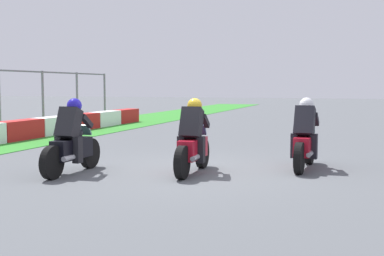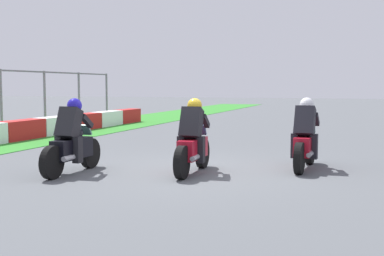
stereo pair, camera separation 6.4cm
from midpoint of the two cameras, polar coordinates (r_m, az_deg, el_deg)
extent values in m
plane|color=#52565A|center=(10.53, 0.22, -4.85)|extent=(120.00, 120.00, 0.00)
cube|color=red|center=(17.33, -18.87, -0.23)|extent=(1.91, 0.60, 0.64)
cube|color=white|center=(18.92, -15.32, 0.26)|extent=(1.91, 0.60, 0.64)
cube|color=red|center=(20.56, -12.33, 0.67)|extent=(1.91, 0.60, 0.64)
cube|color=white|center=(22.26, -9.79, 1.02)|extent=(1.91, 0.60, 0.64)
cube|color=red|center=(23.99, -7.61, 1.32)|extent=(1.91, 0.60, 0.64)
cylinder|color=slate|center=(21.69, -16.43, 3.06)|extent=(0.10, 0.10, 2.35)
cylinder|color=slate|center=(23.93, -12.82, 3.28)|extent=(0.10, 0.10, 2.35)
cylinder|color=slate|center=(26.25, -9.82, 3.46)|extent=(0.10, 0.10, 2.35)
cylinder|color=black|center=(11.72, 12.88, -2.41)|extent=(0.65, 0.17, 0.64)
cylinder|color=black|center=(10.35, 11.75, -3.34)|extent=(0.65, 0.17, 0.64)
cube|color=#AA1122|center=(11.01, 12.37, -1.91)|extent=(1.12, 0.38, 0.40)
ellipsoid|color=#AA1122|center=(11.08, 12.47, -0.32)|extent=(0.50, 0.33, 0.24)
cube|color=red|center=(10.51, 11.94, -2.12)|extent=(0.07, 0.16, 0.08)
cylinder|color=#A5A5AD|center=(10.66, 12.91, -2.85)|extent=(0.42, 0.12, 0.10)
cube|color=black|center=(10.86, 12.33, 0.75)|extent=(0.51, 0.43, 0.66)
sphere|color=silver|center=(11.06, 12.54, 2.58)|extent=(0.32, 0.32, 0.30)
cube|color=teal|center=(11.47, 12.78, 0.05)|extent=(0.17, 0.27, 0.23)
cube|color=black|center=(10.93, 11.23, -1.95)|extent=(0.19, 0.15, 0.52)
cube|color=black|center=(10.86, 13.31, -2.02)|extent=(0.19, 0.15, 0.52)
cube|color=black|center=(11.27, 11.73, 1.01)|extent=(0.39, 0.12, 0.31)
cube|color=black|center=(11.21, 13.55, 0.95)|extent=(0.39, 0.12, 0.31)
cylinder|color=black|center=(10.91, 1.00, -2.82)|extent=(0.64, 0.15, 0.64)
cylinder|color=black|center=(9.59, -1.30, -3.88)|extent=(0.64, 0.15, 0.64)
cube|color=#AA1122|center=(10.22, -0.08, -2.32)|extent=(1.11, 0.34, 0.40)
ellipsoid|color=#AA1122|center=(10.29, 0.09, -0.59)|extent=(0.49, 0.31, 0.24)
cube|color=red|center=(9.74, -0.95, -2.56)|extent=(0.06, 0.16, 0.08)
cylinder|color=#A5A5AD|center=(9.86, 0.22, -3.34)|extent=(0.42, 0.11, 0.10)
cube|color=black|center=(10.08, -0.24, 0.55)|extent=(0.49, 0.41, 0.66)
sphere|color=gold|center=(10.27, 0.12, 2.53)|extent=(0.31, 0.31, 0.30)
cube|color=#3A5380|center=(10.66, 0.71, -0.18)|extent=(0.16, 0.26, 0.23)
cube|color=black|center=(10.17, -1.35, -2.35)|extent=(0.18, 0.14, 0.52)
cube|color=black|center=(10.05, 0.81, -2.44)|extent=(0.18, 0.14, 0.52)
cube|color=black|center=(10.49, -0.57, 0.83)|extent=(0.39, 0.11, 0.31)
cube|color=black|center=(10.39, 1.32, 0.79)|extent=(0.39, 0.11, 0.31)
cylinder|color=black|center=(11.10, -11.52, -2.78)|extent=(0.64, 0.15, 0.64)
cylinder|color=black|center=(9.93, -15.59, -3.75)|extent=(0.64, 0.15, 0.64)
cube|color=black|center=(10.49, -13.46, -2.27)|extent=(1.10, 0.33, 0.40)
ellipsoid|color=black|center=(10.54, -13.20, -0.59)|extent=(0.48, 0.30, 0.24)
cube|color=red|center=(10.06, -15.01, -2.48)|extent=(0.06, 0.16, 0.08)
cylinder|color=#A5A5AD|center=(10.12, -13.73, -3.27)|extent=(0.42, 0.10, 0.10)
cube|color=black|center=(10.35, -13.81, 0.53)|extent=(0.49, 0.40, 0.66)
sphere|color=#241CB7|center=(10.52, -13.21, 2.46)|extent=(0.30, 0.30, 0.30)
cube|color=slate|center=(10.87, -12.10, -0.19)|extent=(0.16, 0.26, 0.23)
cube|color=black|center=(10.49, -14.73, -2.29)|extent=(0.18, 0.14, 0.52)
cube|color=black|center=(10.28, -12.87, -2.40)|extent=(0.18, 0.14, 0.52)
cube|color=black|center=(10.77, -13.54, 0.80)|extent=(0.39, 0.10, 0.31)
cube|color=black|center=(10.58, -11.89, 0.76)|extent=(0.39, 0.10, 0.31)
camera|label=1|loc=(0.03, -90.18, -0.01)|focal=47.64mm
camera|label=2|loc=(0.03, 89.82, 0.01)|focal=47.64mm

